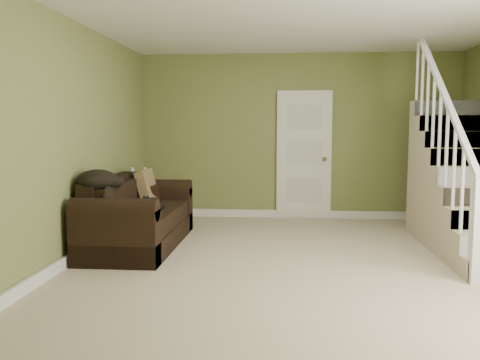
% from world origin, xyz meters
% --- Properties ---
extents(floor, '(5.00, 5.50, 0.01)m').
position_xyz_m(floor, '(0.00, 0.00, 0.00)').
color(floor, tan).
rests_on(floor, ground).
extents(ceiling, '(5.00, 5.50, 0.01)m').
position_xyz_m(ceiling, '(0.00, 0.00, 2.60)').
color(ceiling, white).
rests_on(ceiling, wall_back).
extents(wall_back, '(5.00, 0.04, 2.60)m').
position_xyz_m(wall_back, '(0.00, 2.75, 1.30)').
color(wall_back, olive).
rests_on(wall_back, floor).
extents(wall_front, '(5.00, 0.04, 2.60)m').
position_xyz_m(wall_front, '(0.00, -2.75, 1.30)').
color(wall_front, olive).
rests_on(wall_front, floor).
extents(wall_left, '(0.04, 5.50, 2.60)m').
position_xyz_m(wall_left, '(-2.50, 0.00, 1.30)').
color(wall_left, olive).
rests_on(wall_left, floor).
extents(baseboard_back, '(5.00, 0.04, 0.12)m').
position_xyz_m(baseboard_back, '(0.00, 2.72, 0.06)').
color(baseboard_back, white).
rests_on(baseboard_back, floor).
extents(baseboard_left, '(0.04, 5.50, 0.12)m').
position_xyz_m(baseboard_left, '(-2.47, 0.00, 0.06)').
color(baseboard_left, white).
rests_on(baseboard_left, floor).
extents(door, '(0.86, 0.12, 2.02)m').
position_xyz_m(door, '(0.10, 2.71, 1.01)').
color(door, white).
rests_on(door, floor).
extents(staircase, '(1.00, 2.51, 2.82)m').
position_xyz_m(staircase, '(1.99, 0.97, 0.64)').
color(staircase, tan).
rests_on(staircase, floor).
extents(sofa, '(0.92, 2.13, 0.84)m').
position_xyz_m(sofa, '(-2.02, 0.62, 0.32)').
color(sofa, black).
rests_on(sofa, floor).
extents(side_table, '(0.62, 0.62, 0.90)m').
position_xyz_m(side_table, '(-2.20, 1.48, 0.34)').
color(side_table, black).
rests_on(side_table, floor).
extents(cat, '(0.23, 0.43, 0.21)m').
position_xyz_m(cat, '(-1.80, 0.54, 0.54)').
color(cat, black).
rests_on(cat, sofa).
extents(banana, '(0.15, 0.18, 0.05)m').
position_xyz_m(banana, '(-1.76, 0.05, 0.48)').
color(banana, gold).
rests_on(banana, sofa).
extents(throw_pillow, '(0.24, 0.49, 0.50)m').
position_xyz_m(throw_pillow, '(-2.04, 1.25, 0.64)').
color(throw_pillow, '#4C331E').
rests_on(throw_pillow, sofa).
extents(throw_blanket, '(0.44, 0.57, 0.23)m').
position_xyz_m(throw_blanket, '(-2.28, 0.04, 0.87)').
color(throw_blanket, black).
rests_on(throw_blanket, sofa).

